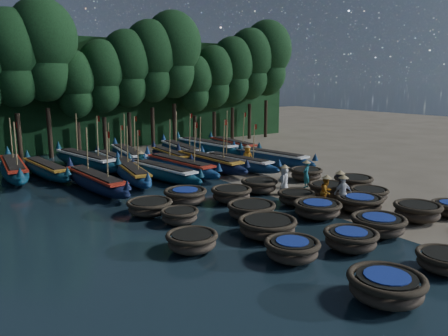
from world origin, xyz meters
TOP-DOWN VIEW (x-y plane):
  - ground at (0.00, 0.00)m, footprint 120.00×120.00m
  - foliage_wall at (0.00, 23.50)m, footprint 40.00×3.00m
  - coracle_1 at (-5.04, -10.16)m, footprint 2.27×2.27m
  - coracle_2 at (-1.65, -10.07)m, footprint 1.90×1.90m
  - coracle_5 at (-5.22, -6.49)m, footprint 2.37×2.37m
  - coracle_6 at (-2.71, -7.03)m, footprint 2.07×2.07m
  - coracle_7 at (-0.49, -6.64)m, footprint 2.56×2.56m
  - coracle_8 at (2.51, -6.55)m, footprint 2.39×2.39m
  - coracle_10 at (-7.66, -3.69)m, footprint 2.04×2.04m
  - coracle_11 at (-4.37, -4.17)m, footprint 2.74×2.74m
  - coracle_12 at (-0.79, -3.57)m, footprint 2.67×2.67m
  - coracle_13 at (1.57, -4.10)m, footprint 2.68×2.68m
  - coracle_14 at (3.61, -3.13)m, footprint 2.08×2.08m
  - coracle_15 at (-6.46, -0.65)m, footprint 1.94×1.94m
  - coracle_16 at (-3.39, -1.91)m, footprint 2.26×2.26m
  - coracle_17 at (-0.10, -1.48)m, footprint 2.02×2.02m
  - coracle_18 at (2.41, -1.32)m, footprint 2.40×2.40m
  - coracle_19 at (4.88, -1.10)m, footprint 2.29×2.29m
  - coracle_20 at (-6.97, 1.33)m, footprint 2.25×2.25m
  - coracle_21 at (-4.72, 1.83)m, footprint 2.22×2.22m
  - coracle_22 at (-2.55, 0.81)m, footprint 2.55×2.55m
  - coracle_23 at (-0.10, 1.48)m, footprint 2.09×2.09m
  - coracle_24 at (4.36, 2.17)m, footprint 2.28×2.28m
  - long_boat_2 at (-7.51, 7.28)m, footprint 2.05×8.38m
  - long_boat_3 at (-4.83, 8.40)m, footprint 2.63×7.87m
  - long_boat_4 at (-3.13, 7.54)m, footprint 2.55×8.00m
  - long_boat_5 at (-1.35, 8.38)m, footprint 2.39×8.54m
  - long_boat_6 at (1.03, 8.38)m, footprint 1.83×8.70m
  - long_boat_7 at (2.76, 7.34)m, footprint 2.65×7.75m
  - long_boat_8 at (5.97, 7.41)m, footprint 2.62×8.28m
  - long_boat_9 at (-10.72, 13.60)m, footprint 2.32×8.94m
  - long_boat_10 at (-8.97, 12.61)m, footprint 2.12×8.00m
  - long_boat_11 at (-5.94, 13.87)m, footprint 3.08×9.06m
  - long_boat_12 at (-4.02, 13.43)m, footprint 1.38×7.46m
  - long_boat_13 at (-2.44, 14.49)m, footprint 2.62×8.59m
  - long_boat_14 at (0.28, 12.61)m, footprint 1.78×7.32m
  - long_boat_15 at (2.06, 14.13)m, footprint 2.59×8.68m
  - long_boat_16 at (4.73, 14.38)m, footprint 2.41×9.14m
  - long_boat_17 at (7.19, 13.91)m, footprint 2.01×8.37m
  - fisherman_0 at (0.82, 0.41)m, footprint 0.94×0.87m
  - fisherman_1 at (2.98, 0.85)m, footprint 0.66×0.54m
  - fisherman_2 at (0.90, -2.57)m, footprint 0.86×0.73m
  - fisherman_3 at (2.08, -2.41)m, footprint 1.07×1.20m
  - fisherman_4 at (1.27, -3.30)m, footprint 1.04×0.67m
  - fisherman_5 at (-3.46, 9.91)m, footprint 1.08×1.44m
  - fisherman_6 at (3.63, 7.30)m, footprint 0.87×0.95m
  - tree_3 at (-9.10, 20.00)m, footprint 4.92×4.92m
  - tree_4 at (-6.80, 20.00)m, footprint 5.34×5.34m
  - tree_5 at (-4.50, 20.00)m, footprint 3.68×3.68m
  - tree_6 at (-2.20, 20.00)m, footprint 4.09×4.09m
  - tree_7 at (0.10, 20.00)m, footprint 4.51×4.51m
  - tree_8 at (2.40, 20.00)m, footprint 4.92×4.92m
  - tree_9 at (4.70, 20.00)m, footprint 5.34×5.34m
  - tree_10 at (7.00, 20.00)m, footprint 3.68×3.68m
  - tree_11 at (9.30, 20.00)m, footprint 4.09×4.09m
  - tree_12 at (11.60, 20.00)m, footprint 4.51×4.51m
  - tree_13 at (13.90, 20.00)m, footprint 4.92×4.92m
  - tree_14 at (16.20, 20.00)m, footprint 5.34×5.34m

SIDE VIEW (x-z plane):
  - ground at x=0.00m, z-range 0.00..0.00m
  - coracle_2 at x=-1.65m, z-range 0.05..0.72m
  - coracle_15 at x=-6.46m, z-range 0.05..0.72m
  - coracle_14 at x=3.61m, z-range 0.05..0.72m
  - coracle_20 at x=-6.97m, z-range 0.05..0.76m
  - coracle_17 at x=-0.10m, z-range 0.05..0.76m
  - coracle_10 at x=-7.66m, z-range 0.05..0.78m
  - coracle_16 at x=-3.39m, z-range 0.05..0.79m
  - coracle_12 at x=-0.79m, z-range 0.06..0.82m
  - coracle_18 at x=2.41m, z-range 0.05..0.82m
  - coracle_6 at x=-2.71m, z-range 0.06..0.82m
  - coracle_24 at x=4.36m, z-range 0.06..0.83m
  - coracle_5 at x=-5.22m, z-range 0.06..0.83m
  - coracle_23 at x=-0.10m, z-range 0.06..0.83m
  - coracle_11 at x=-4.37m, z-range 0.06..0.84m
  - coracle_19 at x=4.88m, z-range 0.06..0.84m
  - coracle_13 at x=1.57m, z-range 0.06..0.84m
  - coracle_22 at x=-2.55m, z-range 0.06..0.86m
  - coracle_7 at x=-0.49m, z-range 0.06..0.87m
  - coracle_21 at x=-4.72m, z-range 0.06..0.88m
  - coracle_8 at x=2.51m, z-range 0.06..0.89m
  - coracle_1 at x=-5.04m, z-range 0.07..0.90m
  - long_boat_14 at x=0.28m, z-range -0.15..1.14m
  - long_boat_12 at x=-4.02m, z-range -1.08..2.09m
  - long_boat_7 at x=2.76m, z-range -1.14..2.20m
  - long_boat_3 at x=-4.83m, z-range -1.16..2.23m
  - long_boat_10 at x=-8.97m, z-range -0.17..1.25m
  - long_boat_4 at x=-3.13m, z-range -0.17..1.25m
  - long_boat_8 at x=5.97m, z-range -0.18..1.30m
  - long_boat_17 at x=7.19m, z-range -1.22..2.35m
  - long_boat_2 at x=-7.51m, z-range -1.22..2.35m
  - long_boat_5 at x=-1.35m, z-range -1.24..2.40m
  - long_boat_13 at x=-2.44m, z-range -1.26..2.42m
  - long_boat_6 at x=1.03m, z-range -1.26..2.43m
  - long_boat_15 at x=2.06m, z-range -1.27..2.45m
  - long_boat_9 at x=-10.72m, z-range -1.30..2.51m
  - long_boat_16 at x=4.73m, z-range -0.19..1.42m
  - long_boat_11 at x=-5.94m, z-range -1.33..2.57m
  - fisherman_5 at x=-3.46m, z-range -0.06..1.65m
  - fisherman_2 at x=0.90m, z-range -0.04..1.71m
  - fisherman_3 at x=2.08m, z-range -0.06..1.75m
  - fisherman_0 at x=0.82m, z-range -0.04..1.78m
  - fisherman_6 at x=3.63m, z-range -0.04..1.79m
  - fisherman_4 at x=1.27m, z-range -0.03..1.81m
  - fisherman_1 at x=2.98m, z-range 0.01..1.79m
  - foliage_wall at x=0.00m, z-range 0.00..10.00m
  - tree_5 at x=-4.50m, z-range 1.63..10.31m
  - tree_10 at x=7.00m, z-range 1.63..10.31m
  - tree_6 at x=-2.20m, z-range 1.82..11.47m
  - tree_11 at x=9.30m, z-range 1.82..11.47m
  - tree_7 at x=0.10m, z-range 2.01..12.64m
  - tree_12 at x=11.60m, z-range 2.01..12.64m
  - tree_3 at x=-9.10m, z-range 2.19..13.80m
  - tree_8 at x=2.40m, z-range 2.19..13.80m
  - tree_13 at x=13.90m, z-range 2.19..13.80m
  - tree_4 at x=-6.80m, z-range 2.38..14.96m
  - tree_9 at x=4.70m, z-range 2.38..14.96m
  - tree_14 at x=16.20m, z-range 2.38..14.96m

